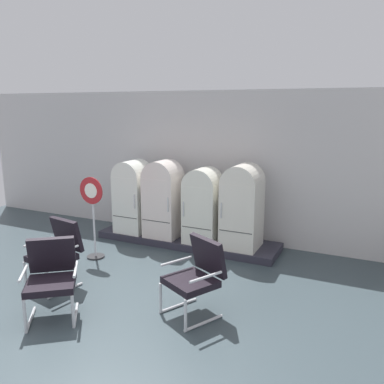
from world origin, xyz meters
TOP-DOWN VIEW (x-y plane):
  - ground at (0.00, 0.00)m, footprint 12.00×10.00m
  - back_wall at (0.00, 3.66)m, footprint 11.76×0.12m
  - display_plinth at (0.00, 3.02)m, footprint 3.72×0.95m
  - refrigerator_0 at (-1.20, 2.91)m, footprint 0.63×0.67m
  - refrigerator_1 at (-0.46, 2.89)m, footprint 0.68×0.63m
  - refrigerator_2 at (0.41, 2.89)m, footprint 0.65×0.62m
  - refrigerator_3 at (1.18, 2.94)m, footprint 0.67×0.73m
  - armchair_left at (-0.98, 0.47)m, footprint 0.76×0.79m
  - armchair_right at (1.33, 0.59)m, footprint 0.86×0.89m
  - armchair_center at (-0.39, -0.26)m, footprint 0.90×0.92m
  - sign_stand at (-1.20, 1.61)m, footprint 0.49×0.32m

SIDE VIEW (x-z plane):
  - ground at x=0.00m, z-range -0.05..0.00m
  - display_plinth at x=0.00m, z-range 0.00..0.14m
  - armchair_left at x=-0.98m, z-range 0.06..1.09m
  - armchair_right at x=1.33m, z-range 0.06..1.09m
  - armchair_center at x=-0.39m, z-range 0.06..1.09m
  - sign_stand at x=-1.20m, z-range 0.01..1.53m
  - refrigerator_2 at x=0.41m, z-range 0.18..1.64m
  - refrigerator_0 at x=-1.20m, z-range 0.18..1.69m
  - refrigerator_1 at x=-0.46m, z-range 0.18..1.74m
  - refrigerator_3 at x=1.18m, z-range 0.19..1.76m
  - back_wall at x=0.00m, z-range 0.01..3.06m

